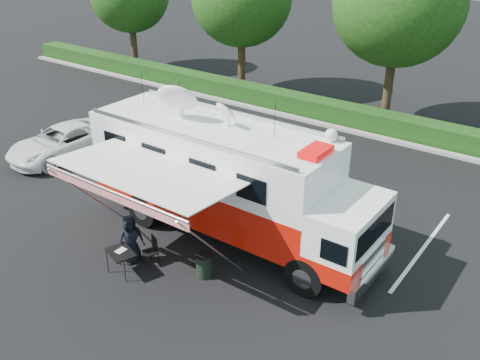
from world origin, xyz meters
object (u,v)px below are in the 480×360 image
(command_truck, at_px, (229,180))
(white_suv, at_px, (65,156))
(trash_bin, at_px, (204,265))
(folding_table, at_px, (121,253))

(command_truck, distance_m, white_suv, 10.10)
(trash_bin, bearing_deg, white_suv, 163.78)
(white_suv, height_order, folding_table, folding_table)
(white_suv, distance_m, trash_bin, 11.06)
(white_suv, distance_m, folding_table, 9.66)
(folding_table, relative_size, trash_bin, 1.39)
(command_truck, bearing_deg, white_suv, 175.09)
(command_truck, xyz_separation_m, trash_bin, (0.76, -2.24, -1.68))
(white_suv, height_order, trash_bin, trash_bin)
(command_truck, height_order, trash_bin, command_truck)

